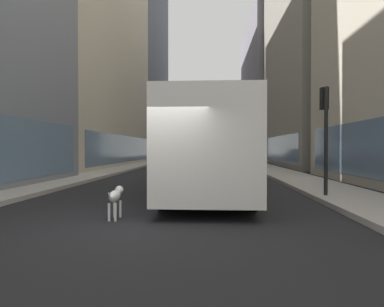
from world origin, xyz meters
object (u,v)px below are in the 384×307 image
at_px(car_white_van, 210,156).
at_px(car_red_coupe, 186,157).
at_px(dalmatian_dog, 116,196).
at_px(car_blue_hatchback, 222,155).
at_px(traffic_light_near, 325,122).
at_px(car_grey_wagon, 176,160).
at_px(transit_bus, 208,144).

relative_size(car_white_van, car_red_coupe, 0.97).
relative_size(car_white_van, dalmatian_dog, 4.22).
bearing_deg(car_blue_hatchback, traffic_light_near, -86.54).
bearing_deg(dalmatian_dog, car_white_van, 85.91).
height_order(dalmatian_dog, traffic_light_near, traffic_light_near).
bearing_deg(car_grey_wagon, traffic_light_near, -65.10).
relative_size(transit_bus, car_grey_wagon, 2.68).
relative_size(car_blue_hatchback, car_red_coupe, 1.03).
height_order(transit_bus, car_red_coupe, transit_bus).
xyz_separation_m(car_red_coupe, dalmatian_dog, (0.32, -26.99, -0.31)).
bearing_deg(car_white_van, transit_bus, -90.00).
xyz_separation_m(transit_bus, car_grey_wagon, (-2.40, 11.13, -0.95)).
height_order(car_white_van, car_red_coupe, same).
relative_size(car_blue_hatchback, dalmatian_dog, 4.50).
xyz_separation_m(car_grey_wagon, dalmatian_dog, (0.32, -16.45, -0.31)).
bearing_deg(car_blue_hatchback, dalmatian_dog, -95.53).
relative_size(car_grey_wagon, dalmatian_dog, 4.47).
bearing_deg(traffic_light_near, car_white_van, 98.16).
bearing_deg(dalmatian_dog, car_grey_wagon, 91.11).
height_order(car_grey_wagon, dalmatian_dog, car_grey_wagon).
bearing_deg(dalmatian_dog, transit_bus, 68.64).
bearing_deg(car_red_coupe, traffic_light_near, -75.56).
height_order(transit_bus, traffic_light_near, traffic_light_near).
bearing_deg(car_white_van, car_red_coupe, -138.67).
bearing_deg(traffic_light_near, car_blue_hatchback, 93.46).
relative_size(car_grey_wagon, traffic_light_near, 1.27).
bearing_deg(car_blue_hatchback, car_white_van, -100.19).
bearing_deg(transit_bus, car_blue_hatchback, 87.20).
xyz_separation_m(dalmatian_dog, traffic_light_near, (5.78, 3.31, 1.92)).
xyz_separation_m(car_white_van, car_red_coupe, (-2.40, -2.11, 0.00)).
height_order(car_grey_wagon, traffic_light_near, traffic_light_near).
height_order(car_grey_wagon, car_white_van, same).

